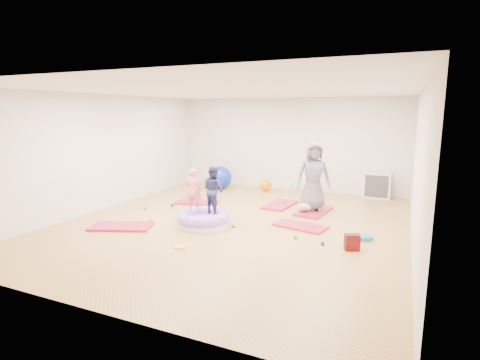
% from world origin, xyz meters
% --- Properties ---
extents(room, '(7.01, 8.01, 2.81)m').
position_xyz_m(room, '(0.00, 0.00, 1.40)').
color(room, '#AA7E48').
rests_on(room, ground).
extents(gym_mat_front_left, '(1.37, 1.01, 0.05)m').
position_xyz_m(gym_mat_front_left, '(-2.02, -1.25, 0.03)').
color(gym_mat_front_left, '#AE203E').
rests_on(gym_mat_front_left, ground).
extents(gym_mat_mid_left, '(1.16, 0.71, 0.05)m').
position_xyz_m(gym_mat_mid_left, '(-1.65, 1.23, 0.02)').
color(gym_mat_mid_left, '#AE203E').
rests_on(gym_mat_mid_left, ground).
extents(gym_mat_center_back, '(0.69, 1.20, 0.05)m').
position_xyz_m(gym_mat_center_back, '(0.43, 1.86, 0.02)').
color(gym_mat_center_back, '#AE203E').
rests_on(gym_mat_center_back, ground).
extents(gym_mat_right, '(1.16, 0.77, 0.04)m').
position_xyz_m(gym_mat_right, '(1.38, 0.29, 0.02)').
color(gym_mat_right, '#AE203E').
rests_on(gym_mat_right, ground).
extents(gym_mat_rear_right, '(0.74, 1.25, 0.05)m').
position_xyz_m(gym_mat_rear_right, '(1.37, 1.57, 0.02)').
color(gym_mat_rear_right, '#AE203E').
rests_on(gym_mat_rear_right, ground).
extents(inflatable_cushion, '(1.13, 1.13, 0.36)m').
position_xyz_m(inflatable_cushion, '(-0.52, -0.44, 0.14)').
color(inflatable_cushion, silver).
rests_on(inflatable_cushion, ground).
extents(child_pink, '(0.39, 0.31, 0.94)m').
position_xyz_m(child_pink, '(-0.77, -0.40, 0.80)').
color(child_pink, '#FF6D76').
rests_on(child_pink, inflatable_cushion).
extents(child_navy, '(0.60, 0.54, 1.00)m').
position_xyz_m(child_navy, '(-0.31, -0.36, 0.83)').
color(child_navy, navy).
rests_on(child_navy, inflatable_cushion).
extents(adult_caregiver, '(0.94, 0.79, 1.65)m').
position_xyz_m(adult_caregiver, '(1.33, 1.61, 0.87)').
color(adult_caregiver, '#565764').
rests_on(adult_caregiver, gym_mat_rear_right).
extents(infant, '(0.34, 0.34, 0.20)m').
position_xyz_m(infant, '(1.18, 1.37, 0.15)').
color(infant, '#A9B5CA').
rests_on(infant, gym_mat_rear_right).
extents(ball_pit_balls, '(4.61, 2.39, 0.08)m').
position_xyz_m(ball_pit_balls, '(-0.89, 0.21, 0.04)').
color(ball_pit_balls, green).
rests_on(ball_pit_balls, ground).
extents(exercise_ball_blue, '(0.72, 0.72, 0.72)m').
position_xyz_m(exercise_ball_blue, '(-1.94, 3.18, 0.36)').
color(exercise_ball_blue, '#0B27A5').
rests_on(exercise_ball_blue, ground).
extents(exercise_ball_orange, '(0.36, 0.36, 0.36)m').
position_xyz_m(exercise_ball_orange, '(-0.53, 3.45, 0.18)').
color(exercise_ball_orange, orange).
rests_on(exercise_ball_orange, ground).
extents(infant_play_gym, '(0.67, 0.63, 0.51)m').
position_xyz_m(infant_play_gym, '(0.53, 3.31, 0.34)').
color(infant_play_gym, silver).
rests_on(infant_play_gym, ground).
extents(cube_shelf, '(0.71, 0.35, 0.71)m').
position_xyz_m(cube_shelf, '(2.63, 3.79, 0.36)').
color(cube_shelf, silver).
rests_on(cube_shelf, ground).
extents(balance_disc, '(0.36, 0.36, 0.08)m').
position_xyz_m(balance_disc, '(2.66, 0.05, 0.04)').
color(balance_disc, '#167498').
rests_on(balance_disc, ground).
extents(backpack, '(0.29, 0.24, 0.29)m').
position_xyz_m(backpack, '(2.54, -0.64, 0.14)').
color(backpack, maroon).
rests_on(backpack, ground).
extents(yellow_toy, '(0.20, 0.20, 0.03)m').
position_xyz_m(yellow_toy, '(-0.26, -1.75, 0.02)').
color(yellow_toy, yellow).
rests_on(yellow_toy, ground).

